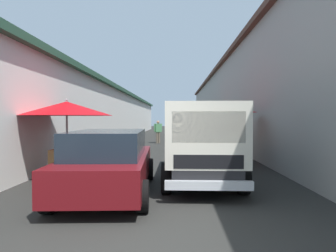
{
  "coord_description": "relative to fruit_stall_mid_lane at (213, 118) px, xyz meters",
  "views": [
    {
      "loc": [
        -3.65,
        -0.44,
        1.73
      ],
      "look_at": [
        10.96,
        0.02,
        1.32
      ],
      "focal_mm": 28.87,
      "sensor_mm": 36.0,
      "label": 1
    }
  ],
  "objects": [
    {
      "name": "fruit_stall_mid_lane",
      "position": [
        0.0,
        0.0,
        0.0
      ],
      "size": [
        2.18,
        2.18,
        2.32
      ],
      "color": "#9E9EA3",
      "rests_on": "ground"
    },
    {
      "name": "hatchback_car",
      "position": [
        -6.72,
        3.29,
        -0.99
      ],
      "size": [
        4.0,
        2.1,
        1.45
      ],
      "color": "#600F14",
      "rests_on": "ground"
    },
    {
      "name": "fruit_stall_near_left",
      "position": [
        -2.48,
        -0.14,
        0.05
      ],
      "size": [
        2.35,
        2.35,
        2.37
      ],
      "color": "#9E9EA3",
      "rests_on": "ground"
    },
    {
      "name": "parked_scooter",
      "position": [
        6.58,
        -0.93,
        -1.28
      ],
      "size": [
        1.69,
        0.38,
        1.14
      ],
      "color": "black",
      "rests_on": "ground"
    },
    {
      "name": "delivery_truck",
      "position": [
        -6.02,
        1.09,
        -0.69
      ],
      "size": [
        4.93,
        1.99,
        2.08
      ],
      "color": "black",
      "rests_on": "ground"
    },
    {
      "name": "fruit_stall_far_right",
      "position": [
        5.31,
        0.1,
        0.09
      ],
      "size": [
        2.79,
        2.79,
        2.26
      ],
      "color": "#9E9EA3",
      "rests_on": "ground"
    },
    {
      "name": "plastic_stool",
      "position": [
        -2.49,
        3.51,
        -1.41
      ],
      "size": [
        0.3,
        0.3,
        0.43
      ],
      "color": "#194CB2",
      "rests_on": "ground"
    },
    {
      "name": "ground",
      "position": [
        4.29,
        2.18,
        -1.73
      ],
      "size": [
        90.0,
        90.0,
        0.0
      ],
      "primitive_type": "plane",
      "color": "#282826"
    },
    {
      "name": "building_left_whitewash",
      "position": [
        6.54,
        9.37,
        0.26
      ],
      "size": [
        49.8,
        7.5,
        3.97
      ],
      "color": "silver",
      "rests_on": "ground"
    },
    {
      "name": "vendor_by_crates",
      "position": [
        5.89,
        3.02,
        -0.83
      ],
      "size": [
        0.41,
        0.55,
        1.58
      ],
      "color": "#665B4C",
      "rests_on": "ground"
    },
    {
      "name": "fruit_stall_near_right",
      "position": [
        -5.1,
        4.94,
        0.07
      ],
      "size": [
        2.63,
        2.63,
        2.3
      ],
      "color": "#9E9EA3",
      "rests_on": "ground"
    },
    {
      "name": "building_right_concrete",
      "position": [
        6.54,
        -5.0,
        1.16
      ],
      "size": [
        49.8,
        7.5,
        5.77
      ],
      "color": "gray",
      "rests_on": "ground"
    }
  ]
}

